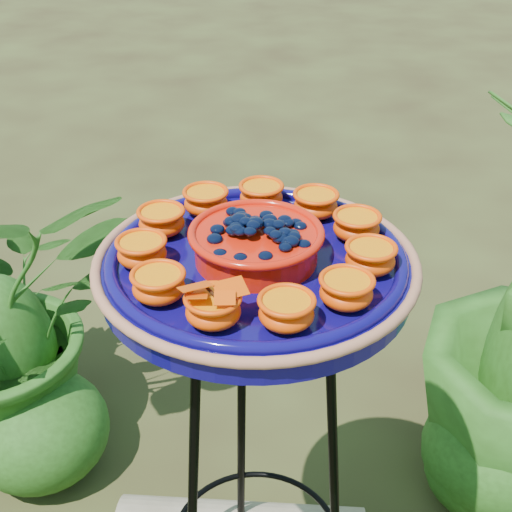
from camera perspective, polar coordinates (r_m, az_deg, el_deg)
name	(u,v)px	position (r m, az deg, el deg)	size (l,w,h in m)	color
tripod_stand	(256,452)	(1.40, 0.01, -15.39)	(0.44, 0.44, 0.97)	black
feeder_dish	(256,260)	(1.12, 0.01, -0.32)	(0.61, 0.61, 0.12)	#0B064F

